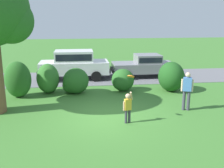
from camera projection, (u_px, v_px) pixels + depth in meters
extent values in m
plane|color=#3D752D|center=(107.00, 117.00, 11.22)|extent=(80.00, 80.00, 0.00)
cube|color=slate|center=(96.00, 78.00, 18.33)|extent=(28.00, 4.40, 0.02)
ellipsoid|color=#286023|center=(10.00, 21.00, 10.98)|extent=(1.91, 1.91, 1.91)
ellipsoid|color=#286023|center=(18.00, 79.00, 13.79)|extent=(1.36, 1.15, 1.88)
ellipsoid|color=#33702B|center=(48.00, 78.00, 14.61)|extent=(1.22, 1.32, 1.62)
ellipsoid|color=#33702B|center=(50.00, 87.00, 14.80)|extent=(0.64, 0.64, 0.57)
ellipsoid|color=#286023|center=(76.00, 81.00, 14.52)|extent=(1.39, 1.29, 1.41)
ellipsoid|color=#286023|center=(72.00, 85.00, 14.64)|extent=(1.00, 1.00, 0.90)
ellipsoid|color=#286023|center=(123.00, 80.00, 15.03)|extent=(1.27, 1.25, 1.26)
ellipsoid|color=#1E511C|center=(171.00, 77.00, 14.96)|extent=(1.43, 1.67, 1.66)
cube|color=gray|center=(143.00, 67.00, 18.49)|extent=(4.21, 1.86, 0.64)
cube|color=gray|center=(148.00, 59.00, 18.38)|extent=(1.69, 1.63, 0.56)
cube|color=black|center=(148.00, 59.00, 18.38)|extent=(1.55, 1.65, 0.34)
cylinder|color=black|center=(127.00, 76.00, 17.52)|extent=(0.60, 0.22, 0.60)
cylinder|color=black|center=(122.00, 70.00, 19.33)|extent=(0.60, 0.22, 0.60)
cylinder|color=black|center=(165.00, 75.00, 17.83)|extent=(0.60, 0.22, 0.60)
cylinder|color=black|center=(157.00, 69.00, 19.64)|extent=(0.60, 0.22, 0.60)
cube|color=black|center=(112.00, 70.00, 18.27)|extent=(0.13, 1.75, 0.20)
cube|color=black|center=(173.00, 69.00, 18.78)|extent=(0.13, 1.75, 0.20)
cube|color=white|center=(74.00, 67.00, 17.80)|extent=(4.51, 1.85, 0.80)
cube|color=white|center=(74.00, 56.00, 17.61)|extent=(2.48, 1.63, 0.72)
cube|color=black|center=(74.00, 56.00, 17.61)|extent=(2.28, 1.65, 0.43)
cylinder|color=black|center=(52.00, 78.00, 16.85)|extent=(0.68, 0.22, 0.68)
cylinder|color=black|center=(55.00, 72.00, 18.65)|extent=(0.68, 0.22, 0.68)
cylinder|color=black|center=(96.00, 77.00, 17.18)|extent=(0.68, 0.22, 0.68)
cylinder|color=black|center=(95.00, 71.00, 18.99)|extent=(0.68, 0.22, 0.68)
cube|color=black|center=(39.00, 71.00, 17.58)|extent=(0.13, 1.75, 0.20)
cube|color=black|center=(108.00, 69.00, 18.12)|extent=(0.13, 1.75, 0.20)
cylinder|color=#383842|center=(126.00, 117.00, 10.54)|extent=(0.10, 0.10, 0.55)
cylinder|color=#383842|center=(129.00, 116.00, 10.58)|extent=(0.10, 0.10, 0.55)
cube|color=gold|center=(128.00, 104.00, 10.44)|extent=(0.28, 0.20, 0.44)
sphere|color=tan|center=(128.00, 96.00, 10.35)|extent=(0.20, 0.20, 0.20)
cylinder|color=tan|center=(131.00, 96.00, 10.45)|extent=(0.18, 0.26, 0.39)
cylinder|color=tan|center=(124.00, 106.00, 10.40)|extent=(0.07, 0.07, 0.36)
cylinder|color=orange|center=(131.00, 76.00, 10.46)|extent=(0.30, 0.27, 0.20)
cylinder|color=#1EB7B2|center=(131.00, 76.00, 10.46)|extent=(0.17, 0.15, 0.12)
cylinder|color=#3F3F4C|center=(188.00, 101.00, 11.95)|extent=(0.14, 0.14, 0.90)
cylinder|color=#3F3F4C|center=(184.00, 100.00, 11.99)|extent=(0.14, 0.14, 0.90)
cube|color=#4C7FCC|center=(187.00, 84.00, 11.78)|extent=(0.41, 0.32, 0.60)
sphere|color=beige|center=(188.00, 75.00, 11.68)|extent=(0.22, 0.22, 0.22)
cylinder|color=beige|center=(192.00, 86.00, 11.75)|extent=(0.09, 0.09, 0.55)
cylinder|color=beige|center=(182.00, 85.00, 11.84)|extent=(0.09, 0.09, 0.55)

